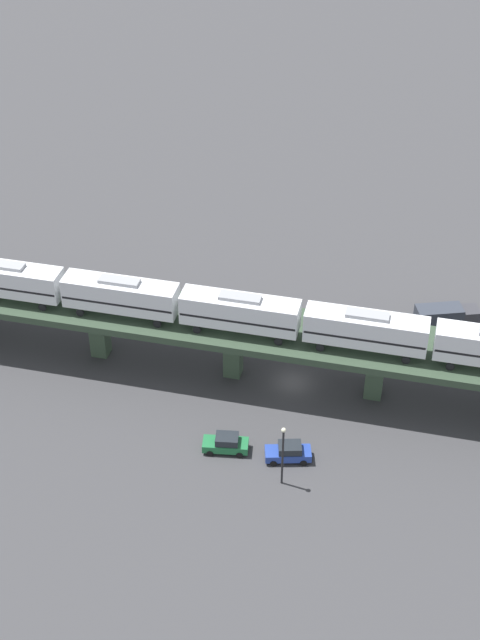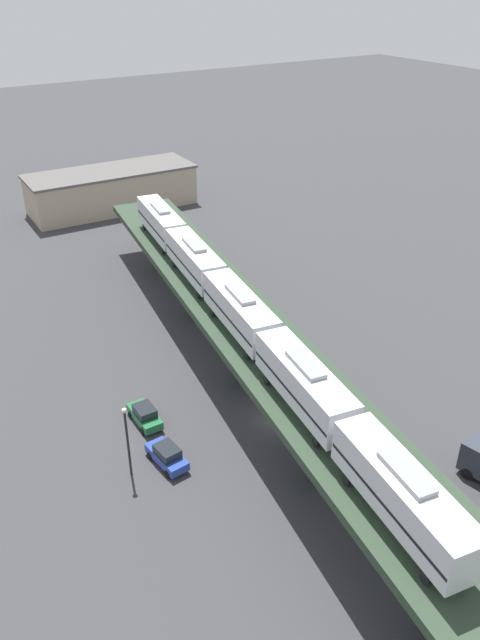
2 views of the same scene
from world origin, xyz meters
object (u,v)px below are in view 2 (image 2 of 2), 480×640
Objects in this scene: subway_train at (240,310)px; warehouse_building at (112,189)px; street_car_blue at (167,455)px; street_lamp at (127,436)px; street_car_green at (145,415)px.

subway_train is 59.03m from warehouse_building.
street_lamp reaches higher than street_car_blue.
street_lamp is at bearing -160.27° from subway_train.
street_lamp reaches higher than street_car_green.
street_lamp is 0.24× the size of warehouse_building.
warehouse_building is at bearing 80.25° from subway_train.
street_car_blue is at bearing -96.49° from street_car_green.
street_car_green is 7.45m from street_lamp.
subway_train is at bearing -3.10° from street_car_green.
street_car_blue is 0.66× the size of street_lamp.
warehouse_building reaches higher than street_car_green.
street_car_green is 6.10m from street_car_blue.
street_car_blue is at bearing -153.00° from subway_train.
street_car_green is 0.15× the size of warehouse_building.
subway_train is at bearing 27.00° from street_car_blue.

